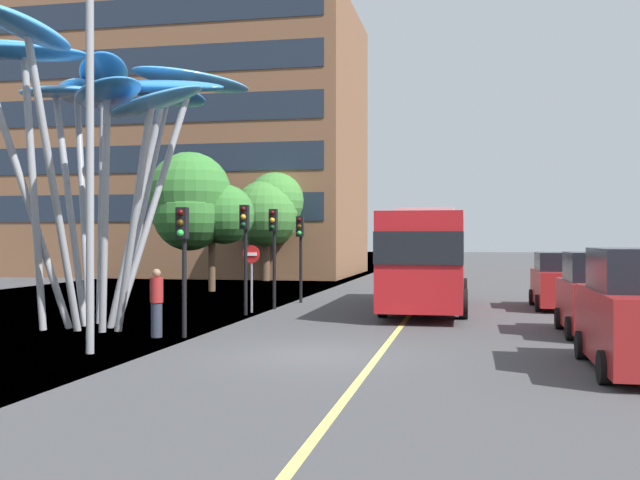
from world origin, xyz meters
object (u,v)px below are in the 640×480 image
Objects in this scene: red_bus at (427,255)px; traffic_light_kerb_far at (245,235)px; traffic_light_opposite at (300,240)px; traffic_light_island_mid at (274,237)px; leaf_sculpture at (101,98)px; no_entry_sign at (251,268)px; traffic_light_kerb_near at (183,243)px; street_lamp at (103,118)px; car_parked_far at (560,282)px; car_parked_mid at (601,296)px; pedestrian at (157,303)px.

red_bus is 2.98× the size of traffic_light_kerb_far.
traffic_light_kerb_far is 5.02m from traffic_light_opposite.
traffic_light_island_mid is 2.80m from traffic_light_opposite.
no_entry_sign is (3.05, 4.85, -5.06)m from leaf_sculpture.
traffic_light_opposite is 1.48× the size of no_entry_sign.
red_bus reaches higher than traffic_light_opposite.
red_bus is 1.20× the size of leaf_sculpture.
street_lamp reaches higher than traffic_light_kerb_near.
no_entry_sign is (-10.57, -3.61, 0.58)m from car_parked_far.
traffic_light_kerb_near is at bearing -165.58° from car_parked_mid.
traffic_light_island_mid is (3.50, 6.11, -3.99)m from leaf_sculpture.
pedestrian is (2.47, -1.71, -5.71)m from leaf_sculpture.
traffic_light_kerb_near is 7.85m from traffic_light_island_mid.
traffic_light_opposite is 0.41× the size of street_lamp.
street_lamp is at bearing -95.93° from traffic_light_opposite.
street_lamp is at bearing -93.64° from no_entry_sign.
street_lamp is at bearing -118.73° from red_bus.
traffic_light_island_mid is at bearing 82.48° from pedestrian.
traffic_light_kerb_near reaches higher than car_parked_far.
no_entry_sign reaches higher than pedestrian.
red_bus is 11.08m from pedestrian.
leaf_sculpture is 6.45m from pedestrian.
traffic_light_kerb_near is 0.40× the size of street_lamp.
car_parked_mid is at bearing -26.41° from traffic_light_island_mid.
red_bus is 3.19× the size of traffic_light_opposite.
traffic_light_kerb_far reaches higher than traffic_light_island_mid.
street_lamp is at bearing -94.37° from traffic_light_kerb_far.
traffic_light_opposite is at bearing 141.59° from car_parked_mid.
pedestrian is (-11.34, -2.71, -0.13)m from car_parked_mid.
car_parked_far is (10.43, 10.19, -1.47)m from traffic_light_kerb_near.
traffic_light_opposite is 0.90× the size of car_parked_mid.
traffic_light_opposite is at bearing 177.49° from car_parked_far.
traffic_light_kerb_near reaches higher than pedestrian.
traffic_light_kerb_far is 1.02× the size of traffic_light_island_mid.
pedestrian is at bearing -97.52° from traffic_light_island_mid.
traffic_light_kerb_near is at bearing -1.40° from pedestrian.
car_parked_mid is 0.46× the size of street_lamp.
traffic_light_kerb_near is at bearing 75.21° from street_lamp.
car_parked_far is at bearing 13.06° from traffic_light_island_mid.
traffic_light_kerb_near is at bearing -28.44° from leaf_sculpture.
pedestrian is at bearing -97.42° from traffic_light_opposite.
traffic_light_kerb_far reaches higher than car_parked_mid.
car_parked_mid is 0.90× the size of car_parked_far.
traffic_light_island_mid is (0.31, 7.84, 0.17)m from traffic_light_kerb_near.
leaf_sculpture is at bearing -140.91° from red_bus.
leaf_sculpture reaches higher than red_bus.
car_parked_far is at bearing -2.51° from traffic_light_opposite.
street_lamp reaches higher than traffic_light_opposite.
traffic_light_opposite is 9.90m from car_parked_far.
leaf_sculpture is 5.53m from traffic_light_kerb_near.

